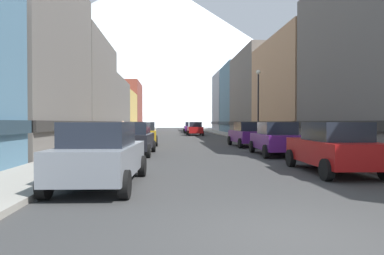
# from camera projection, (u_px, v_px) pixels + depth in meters

# --- Properties ---
(ground_plane) EXTENTS (400.00, 400.00, 0.00)m
(ground_plane) POSITION_uv_depth(u_px,v_px,m) (294.00, 237.00, 5.25)
(ground_plane) COLOR #363636
(sidewalk_left) EXTENTS (2.50, 100.00, 0.15)m
(sidewalk_left) POSITION_uv_depth(u_px,v_px,m) (131.00, 136.00, 39.71)
(sidewalk_left) COLOR gray
(sidewalk_left) RESTS_ON ground
(sidewalk_right) EXTENTS (2.50, 100.00, 0.15)m
(sidewalk_right) POSITION_uv_depth(u_px,v_px,m) (236.00, 136.00, 40.60)
(sidewalk_right) COLOR gray
(sidewalk_right) RESTS_ON ground
(storefront_left_2) EXTENTS (9.73, 11.93, 9.30)m
(storefront_left_2) POSITION_uv_depth(u_px,v_px,m) (54.00, 92.00, 30.38)
(storefront_left_2) COLOR #66605B
(storefront_left_2) RESTS_ON ground
(storefront_left_3) EXTENTS (6.78, 12.80, 7.23)m
(storefront_left_3) POSITION_uv_depth(u_px,v_px,m) (99.00, 109.00, 42.85)
(storefront_left_3) COLOR #66605B
(storefront_left_3) RESTS_ON ground
(storefront_left_4) EXTENTS (9.03, 11.52, 6.67)m
(storefront_left_4) POSITION_uv_depth(u_px,v_px,m) (107.00, 113.00, 54.99)
(storefront_left_4) COLOR #D8B259
(storefront_left_4) RESTS_ON ground
(storefront_left_5) EXTENTS (9.37, 12.21, 9.63)m
(storefront_left_5) POSITION_uv_depth(u_px,v_px,m) (117.00, 108.00, 67.19)
(storefront_left_5) COLOR brown
(storefront_left_5) RESTS_ON ground
(storefront_right_2) EXTENTS (7.52, 13.16, 9.65)m
(storefront_right_2) POSITION_uv_depth(u_px,v_px,m) (306.00, 92.00, 31.96)
(storefront_right_2) COLOR tan
(storefront_right_2) RESTS_ON ground
(storefront_right_3) EXTENTS (8.55, 13.56, 11.09)m
(storefront_right_3) POSITION_uv_depth(u_px,v_px,m) (269.00, 95.00, 45.34)
(storefront_right_3) COLOR #66605B
(storefront_right_3) RESTS_ON ground
(storefront_right_4) EXTENTS (7.37, 10.41, 11.39)m
(storefront_right_4) POSITION_uv_depth(u_px,v_px,m) (245.00, 100.00, 57.27)
(storefront_right_4) COLOR slate
(storefront_right_4) RESTS_ON ground
(storefront_right_5) EXTENTS (8.78, 9.95, 11.45)m
(storefront_right_5) POSITION_uv_depth(u_px,v_px,m) (236.00, 103.00, 67.95)
(storefront_right_5) COLOR #99A5B2
(storefront_right_5) RESTS_ON ground
(car_left_0) EXTENTS (2.23, 4.48, 1.78)m
(car_left_0) POSITION_uv_depth(u_px,v_px,m) (101.00, 154.00, 9.35)
(car_left_0) COLOR slate
(car_left_0) RESTS_ON ground
(car_left_1) EXTENTS (2.21, 4.47, 1.78)m
(car_left_1) POSITION_uv_depth(u_px,v_px,m) (134.00, 138.00, 18.28)
(car_left_1) COLOR black
(car_left_1) RESTS_ON ground
(car_left_2) EXTENTS (2.20, 4.46, 1.78)m
(car_left_2) POSITION_uv_depth(u_px,v_px,m) (144.00, 133.00, 26.11)
(car_left_2) COLOR #B28419
(car_left_2) RESTS_ON ground
(car_right_0) EXTENTS (2.20, 4.46, 1.78)m
(car_right_0) POSITION_uv_depth(u_px,v_px,m) (333.00, 147.00, 11.81)
(car_right_0) COLOR #9E1111
(car_right_0) RESTS_ON ground
(car_right_1) EXTENTS (2.23, 4.48, 1.78)m
(car_right_1) POSITION_uv_depth(u_px,v_px,m) (276.00, 138.00, 18.06)
(car_right_1) COLOR #591E72
(car_right_1) RESTS_ON ground
(car_right_2) EXTENTS (2.20, 4.46, 1.78)m
(car_right_2) POSITION_uv_depth(u_px,v_px,m) (247.00, 134.00, 24.53)
(car_right_2) COLOR #591E72
(car_right_2) RESTS_ON ground
(car_driving_0) EXTENTS (2.06, 4.40, 1.78)m
(car_driving_0) POSITION_uv_depth(u_px,v_px,m) (190.00, 127.00, 54.05)
(car_driving_0) COLOR #591E72
(car_driving_0) RESTS_ON ground
(car_driving_1) EXTENTS (2.06, 4.40, 1.78)m
(car_driving_1) POSITION_uv_depth(u_px,v_px,m) (195.00, 129.00, 44.71)
(car_driving_1) COLOR #9E1111
(car_driving_1) RESTS_ON ground
(potted_plant_0) EXTENTS (0.51, 0.51, 0.91)m
(potted_plant_0) POSITION_uv_depth(u_px,v_px,m) (324.00, 143.00, 19.36)
(potted_plant_0) COLOR brown
(potted_plant_0) RESTS_ON sidewalk_right
(pedestrian_0) EXTENTS (0.36, 0.36, 1.74)m
(pedestrian_0) POSITION_uv_depth(u_px,v_px,m) (123.00, 131.00, 32.18)
(pedestrian_0) COLOR #333338
(pedestrian_0) RESTS_ON sidewalk_left
(streetlamp_right) EXTENTS (0.36, 0.36, 5.86)m
(streetlamp_right) POSITION_uv_depth(u_px,v_px,m) (258.00, 95.00, 27.36)
(streetlamp_right) COLOR black
(streetlamp_right) RESTS_ON sidewalk_right
(mountain_backdrop) EXTENTS (323.39, 323.39, 117.18)m
(mountain_backdrop) POSITION_uv_depth(u_px,v_px,m) (149.00, 49.00, 262.40)
(mountain_backdrop) COLOR silver
(mountain_backdrop) RESTS_ON ground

